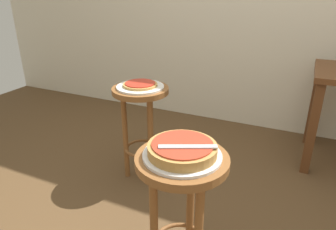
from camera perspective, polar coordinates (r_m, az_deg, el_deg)
stool_foreground at (r=1.30m, az=2.50°, el=-14.47°), size 0.37×0.37×0.67m
serving_plate_foreground at (r=1.20m, az=2.65°, el=-7.51°), size 0.31×0.31×0.01m
pizza_foreground at (r=1.18m, az=2.67°, el=-6.33°), size 0.27×0.27×0.05m
stool_middle at (r=2.06m, az=-5.01°, el=0.42°), size 0.37×0.37×0.67m
serving_plate_middle at (r=2.00m, az=-5.19°, el=5.27°), size 0.31×0.31×0.01m
pizza_middle at (r=1.99m, az=-5.21°, el=5.71°), size 0.22×0.22×0.02m
pizza_server_knife at (r=1.14m, az=3.72°, el=-5.91°), size 0.21×0.11×0.01m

